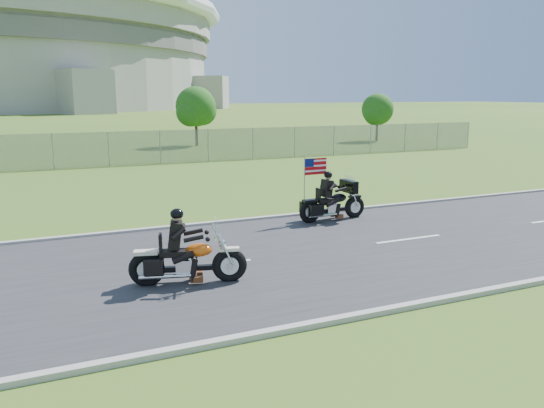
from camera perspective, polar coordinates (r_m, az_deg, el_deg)
name	(u,v)px	position (r m, az deg, el deg)	size (l,w,h in m)	color
ground	(283,257)	(13.81, 1.17, -5.73)	(420.00, 420.00, 0.00)	#37571B
road	(283,256)	(13.81, 1.17, -5.65)	(120.00, 8.00, 0.04)	#28282B
curb_north	(232,221)	(17.43, -4.37, -1.88)	(120.00, 0.18, 0.12)	#9E9B93
curb_south	(371,314)	(10.48, 10.59, -11.51)	(120.00, 0.18, 0.12)	#9E9B93
fence	(53,151)	(32.14, -22.50, 5.26)	(60.00, 0.03, 2.00)	gray
tree_fence_near	(196,109)	(43.58, -8.16, 10.12)	(3.52, 3.28, 4.75)	#382316
tree_fence_far	(378,111)	(48.59, 11.30, 9.78)	(3.08, 2.87, 4.20)	#382316
motorcycle_lead	(186,261)	(11.88, -9.19, -6.05)	(2.56, 1.06, 1.75)	black
motorcycle_follow	(333,204)	(17.68, 6.53, 0.02)	(2.51, 0.83, 2.09)	black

